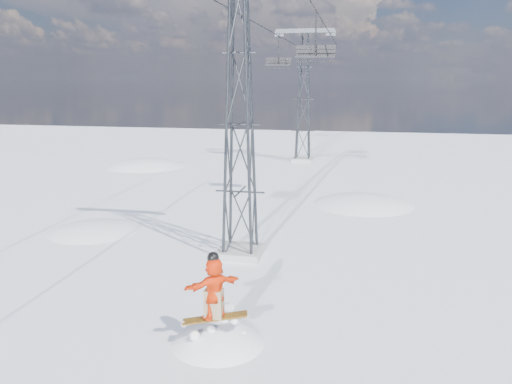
% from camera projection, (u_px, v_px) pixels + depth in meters
% --- Properties ---
extents(ground, '(120.00, 120.00, 0.00)m').
position_uv_depth(ground, '(146.00, 353.00, 13.55)').
color(ground, white).
rests_on(ground, ground).
extents(snow_terrain, '(39.00, 37.00, 22.00)m').
position_uv_depth(snow_terrain, '(208.00, 312.00, 36.90)').
color(snow_terrain, white).
rests_on(snow_terrain, ground).
extents(lift_tower_near, '(5.20, 1.80, 11.43)m').
position_uv_depth(lift_tower_near, '(239.00, 125.00, 19.84)').
color(lift_tower_near, '#999999').
rests_on(lift_tower_near, ground).
extents(lift_tower_far, '(5.20, 1.80, 11.43)m').
position_uv_depth(lift_tower_far, '(304.00, 100.00, 43.75)').
color(lift_tower_far, '#999999').
rests_on(lift_tower_far, ground).
extents(haul_cables, '(4.46, 51.00, 0.06)m').
position_uv_depth(haul_cables, '(282.00, 17.00, 29.64)').
color(haul_cables, black).
rests_on(haul_cables, ground).
extents(lift_chair_mid, '(2.18, 0.63, 2.70)m').
position_uv_depth(lift_chair_mid, '(316.00, 52.00, 27.60)').
color(lift_chair_mid, black).
rests_on(lift_chair_mid, ground).
extents(lift_chair_far, '(2.22, 0.64, 2.76)m').
position_uv_depth(lift_chair_far, '(278.00, 62.00, 42.94)').
color(lift_chair_far, black).
rests_on(lift_chair_far, ground).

